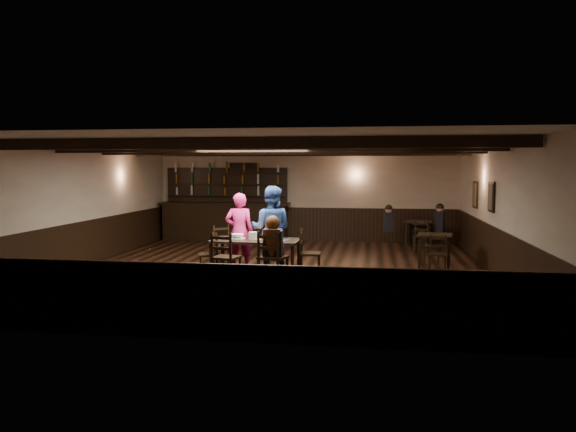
# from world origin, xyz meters

# --- Properties ---
(ground) EXTENTS (10.00, 10.00, 0.00)m
(ground) POSITION_xyz_m (0.00, 0.00, 0.00)
(ground) COLOR black
(ground) RESTS_ON ground
(room_shell) EXTENTS (9.02, 10.02, 2.71)m
(room_shell) POSITION_xyz_m (0.01, 0.04, 1.75)
(room_shell) COLOR beige
(room_shell) RESTS_ON ground
(dining_table) EXTENTS (1.80, 0.95, 0.75)m
(dining_table) POSITION_xyz_m (-0.34, -0.69, 0.68)
(dining_table) COLOR black
(dining_table) RESTS_ON ground
(chair_near_left) EXTENTS (0.56, 0.54, 0.99)m
(chair_near_left) POSITION_xyz_m (-0.78, -1.55, 0.58)
(chair_near_left) COLOR black
(chair_near_left) RESTS_ON ground
(chair_near_right) EXTENTS (0.60, 0.58, 1.02)m
(chair_near_right) POSITION_xyz_m (0.11, -1.52, 0.60)
(chair_near_right) COLOR black
(chair_near_right) RESTS_ON ground
(chair_end_left) EXTENTS (0.50, 0.51, 0.88)m
(chair_end_left) POSITION_xyz_m (-1.23, -0.81, 0.51)
(chair_end_left) COLOR black
(chair_end_left) RESTS_ON ground
(chair_end_right) EXTENTS (0.46, 0.48, 0.97)m
(chair_end_right) POSITION_xyz_m (0.68, -0.69, 0.57)
(chair_end_right) COLOR black
(chair_end_right) RESTS_ON ground
(chair_far_pushed) EXTENTS (0.57, 0.57, 0.90)m
(chair_far_pushed) POSITION_xyz_m (-1.38, 0.56, 0.52)
(chair_far_pushed) COLOR black
(chair_far_pushed) RESTS_ON ground
(woman_pink) EXTENTS (0.67, 0.51, 1.67)m
(woman_pink) POSITION_xyz_m (-0.84, -0.06, 0.83)
(woman_pink) COLOR #FF32AB
(woman_pink) RESTS_ON ground
(man_blue) EXTENTS (0.93, 0.74, 1.82)m
(man_blue) POSITION_xyz_m (-0.12, -0.20, 0.91)
(man_blue) COLOR navy
(man_blue) RESTS_ON ground
(seated_person) EXTENTS (0.36, 0.54, 0.88)m
(seated_person) POSITION_xyz_m (0.14, -1.45, 0.86)
(seated_person) COLOR black
(seated_person) RESTS_ON ground
(cake) EXTENTS (0.32, 0.32, 0.10)m
(cake) POSITION_xyz_m (-0.75, -0.61, 0.80)
(cake) COLOR white
(cake) RESTS_ON dining_table
(plate_stack_a) EXTENTS (0.17, 0.17, 0.16)m
(plate_stack_a) POSITION_xyz_m (-0.39, -0.74, 0.83)
(plate_stack_a) COLOR white
(plate_stack_a) RESTS_ON dining_table
(plate_stack_b) EXTENTS (0.17, 0.17, 0.20)m
(plate_stack_b) POSITION_xyz_m (-0.09, -0.66, 0.85)
(plate_stack_b) COLOR white
(plate_stack_b) RESTS_ON dining_table
(tea_light) EXTENTS (0.04, 0.04, 0.06)m
(tea_light) POSITION_xyz_m (-0.31, -0.57, 0.78)
(tea_light) COLOR #A5A8AD
(tea_light) RESTS_ON dining_table
(salt_shaker) EXTENTS (0.04, 0.04, 0.09)m
(salt_shaker) POSITION_xyz_m (-0.00, -0.83, 0.80)
(salt_shaker) COLOR silver
(salt_shaker) RESTS_ON dining_table
(pepper_shaker) EXTENTS (0.04, 0.04, 0.10)m
(pepper_shaker) POSITION_xyz_m (0.02, -0.78, 0.80)
(pepper_shaker) COLOR #A5A8AD
(pepper_shaker) RESTS_ON dining_table
(drink_glass) EXTENTS (0.07, 0.07, 0.11)m
(drink_glass) POSITION_xyz_m (-0.04, -0.62, 0.81)
(drink_glass) COLOR silver
(drink_glass) RESTS_ON dining_table
(menu_red) EXTENTS (0.40, 0.35, 0.00)m
(menu_red) POSITION_xyz_m (0.10, -0.83, 0.75)
(menu_red) COLOR maroon
(menu_red) RESTS_ON dining_table
(menu_blue) EXTENTS (0.31, 0.23, 0.00)m
(menu_blue) POSITION_xyz_m (0.19, -0.64, 0.75)
(menu_blue) COLOR #0E194A
(menu_blue) RESTS_ON dining_table
(bar_counter) EXTENTS (3.94, 0.70, 2.20)m
(bar_counter) POSITION_xyz_m (-2.43, 4.72, 0.73)
(bar_counter) COLOR black
(bar_counter) RESTS_ON ground
(back_table_a) EXTENTS (0.84, 0.84, 0.75)m
(back_table_a) POSITION_xyz_m (3.36, 0.80, 0.64)
(back_table_a) COLOR black
(back_table_a) RESTS_ON ground
(back_table_b) EXTENTS (0.87, 0.87, 0.75)m
(back_table_b) POSITION_xyz_m (3.26, 3.87, 0.64)
(back_table_b) COLOR black
(back_table_b) RESTS_ON ground
(bg_patron_left) EXTENTS (0.27, 0.38, 0.73)m
(bg_patron_left) POSITION_xyz_m (2.43, 3.70, 0.83)
(bg_patron_left) COLOR black
(bg_patron_left) RESTS_ON ground
(bg_patron_right) EXTENTS (0.32, 0.42, 0.77)m
(bg_patron_right) POSITION_xyz_m (3.80, 3.75, 0.85)
(bg_patron_right) COLOR black
(bg_patron_right) RESTS_ON ground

